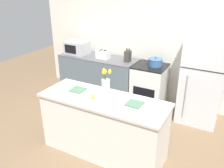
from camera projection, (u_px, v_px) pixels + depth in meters
name	position (u px, v px, depth m)	size (l,w,h in m)	color
ground_plane	(104.00, 151.00, 3.58)	(10.00, 10.00, 0.00)	brown
back_wall	(154.00, 37.00, 4.65)	(5.20, 0.08, 2.70)	silver
kitchen_island	(104.00, 126.00, 3.40)	(1.80, 0.66, 0.88)	silver
back_counter	(99.00, 76.00, 5.15)	(1.68, 0.60, 0.89)	slate
stove_range	(149.00, 87.00, 4.65)	(0.60, 0.61, 0.89)	silver
refrigerator	(203.00, 76.00, 4.06)	(0.68, 0.67, 1.72)	silver
flower_vase	(106.00, 86.00, 3.20)	(0.15, 0.15, 0.43)	silver
pear_figurine	(93.00, 96.00, 3.20)	(0.07, 0.07, 0.11)	#E5CC4C
plate_setting_left	(78.00, 90.00, 3.44)	(0.30, 0.30, 0.02)	beige
plate_setting_right	(135.00, 104.00, 3.05)	(0.30, 0.30, 0.02)	beige
toaster	(103.00, 54.00, 4.84)	(0.28, 0.18, 0.17)	silver
cooking_pot	(155.00, 62.00, 4.43)	(0.28, 0.28, 0.16)	#386093
microwave	(77.00, 47.00, 5.15)	(0.48, 0.37, 0.27)	#B7BABC
knife_block	(128.00, 56.00, 4.63)	(0.10, 0.14, 0.27)	#3D3833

